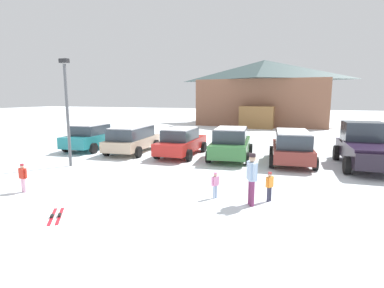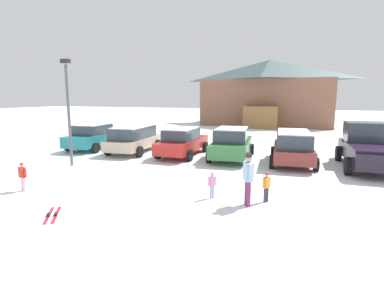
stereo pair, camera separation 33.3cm
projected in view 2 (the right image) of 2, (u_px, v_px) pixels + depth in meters
name	position (u px, v px, depth m)	size (l,w,h in m)	color
ground	(48.00, 247.00, 6.86)	(160.00, 160.00, 0.00)	white
ski_lodge	(268.00, 92.00, 37.04)	(15.29, 11.53, 7.88)	brown
parked_teal_hatchback	(94.00, 136.00, 19.74)	(2.46, 4.66, 1.66)	#1F777E
parked_beige_suv	(134.00, 138.00, 18.44)	(2.55, 4.56, 1.64)	tan
parked_red_sedan	(182.00, 141.00, 17.47)	(2.20, 4.70, 1.63)	red
parked_green_coupe	(232.00, 143.00, 16.55)	(2.64, 4.87, 1.74)	#336F38
parked_maroon_van	(293.00, 146.00, 15.28)	(2.51, 4.54, 1.69)	maroon
pickup_truck	(368.00, 148.00, 14.41)	(2.61, 5.35, 2.15)	black
skier_child_in_orange_jacket	(266.00, 185.00, 9.73)	(0.25, 0.32, 0.99)	#34354A
skier_child_in_pink_snowsuit	(212.00, 184.00, 10.10)	(0.23, 0.28, 0.89)	#A0B8D5
skier_adult_in_blue_parka	(248.00, 177.00, 9.34)	(0.39, 0.57, 1.67)	#752E59
skier_child_in_red_jacket	(23.00, 175.00, 10.87)	(0.39, 0.17, 1.05)	#E9B2CE
pair_of_skis	(52.00, 215.00, 8.69)	(1.01, 1.22, 0.08)	red
lamp_post	(68.00, 107.00, 14.60)	(0.44, 0.24, 5.19)	#515459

